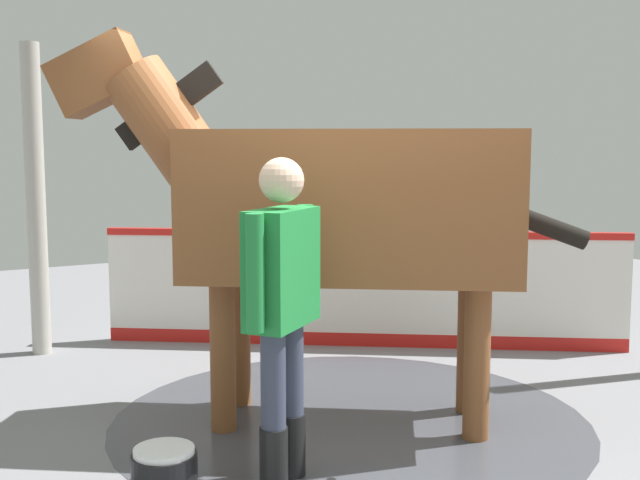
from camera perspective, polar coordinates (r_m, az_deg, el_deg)
ground_plane at (r=4.98m, az=1.94°, el=-14.33°), size 16.00×16.00×0.02m
wet_patch at (r=5.31m, az=2.17°, el=-12.79°), size 3.11×3.11×0.00m
barrier_wall at (r=7.06m, az=3.08°, el=-3.83°), size 2.74×3.82×1.04m
roof_post_near at (r=7.12m, az=-19.79°, el=2.67°), size 0.16×0.16×2.64m
horse at (r=5.03m, az=0.85°, el=2.77°), size 2.22×2.91×2.51m
handler at (r=4.11m, az=-2.75°, el=-4.17°), size 0.48×0.57×1.73m
wash_bucket at (r=4.14m, az=-11.14°, el=-16.55°), size 0.32×0.32×0.31m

